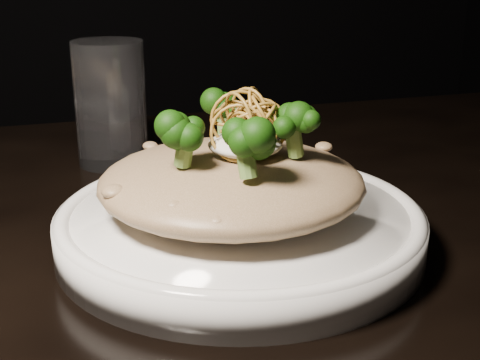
% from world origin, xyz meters
% --- Properties ---
extents(table, '(1.10, 0.80, 0.75)m').
position_xyz_m(table, '(0.00, 0.00, 0.67)').
color(table, black).
rests_on(table, ground).
extents(plate, '(0.29, 0.29, 0.03)m').
position_xyz_m(plate, '(-0.01, -0.05, 0.76)').
color(plate, white).
rests_on(plate, table).
extents(risotto, '(0.21, 0.21, 0.05)m').
position_xyz_m(risotto, '(-0.01, -0.04, 0.80)').
color(risotto, brown).
rests_on(risotto, plate).
extents(broccoli, '(0.12, 0.12, 0.05)m').
position_xyz_m(broccoli, '(-0.01, -0.05, 0.85)').
color(broccoli, black).
rests_on(broccoli, risotto).
extents(cheese, '(0.06, 0.06, 0.02)m').
position_xyz_m(cheese, '(-0.00, -0.05, 0.83)').
color(cheese, silver).
rests_on(cheese, risotto).
extents(shallots, '(0.05, 0.05, 0.03)m').
position_xyz_m(shallots, '(-0.00, -0.05, 0.86)').
color(shallots, brown).
rests_on(shallots, cheese).
extents(drinking_glass, '(0.09, 0.09, 0.13)m').
position_xyz_m(drinking_glass, '(-0.07, 0.20, 0.82)').
color(drinking_glass, silver).
rests_on(drinking_glass, table).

